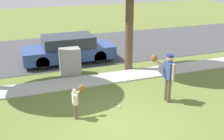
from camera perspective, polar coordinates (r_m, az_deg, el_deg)
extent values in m
plane|color=olive|center=(11.77, -4.44, -2.48)|extent=(48.00, 48.00, 0.00)
cube|color=#B2B2AD|center=(11.85, -4.57, -2.17)|extent=(36.00, 1.20, 0.06)
cube|color=#424244|center=(16.47, -9.32, 4.06)|extent=(36.00, 6.80, 0.02)
cylinder|color=brown|center=(10.09, 11.54, -4.18)|extent=(0.14, 0.14, 0.87)
cylinder|color=brown|center=(10.22, 11.02, -3.81)|extent=(0.14, 0.14, 0.87)
cube|color=#33478C|center=(9.88, 11.57, -0.06)|extent=(0.25, 0.42, 0.62)
sphere|color=tan|center=(9.73, 11.75, 2.39)|extent=(0.24, 0.24, 0.24)
cylinder|color=navy|center=(9.71, 11.79, 2.89)|extent=(0.25, 0.25, 0.07)
cylinder|color=tan|center=(9.67, 12.40, -0.46)|extent=(0.10, 0.10, 0.58)
cylinder|color=tan|center=(9.88, 9.58, 1.44)|extent=(0.54, 0.11, 0.42)
ellipsoid|color=brown|center=(9.72, 8.61, 2.37)|extent=(0.22, 0.14, 0.26)
cylinder|color=brown|center=(9.06, -7.53, -8.16)|extent=(0.08, 0.08, 0.52)
cylinder|color=brown|center=(8.97, -7.37, -8.45)|extent=(0.08, 0.08, 0.52)
cube|color=silver|center=(8.81, -7.58, -5.79)|extent=(0.14, 0.25, 0.36)
sphere|color=beige|center=(8.70, -7.66, -4.24)|extent=(0.14, 0.14, 0.14)
cylinder|color=beige|center=(8.93, -6.90, -4.48)|extent=(0.32, 0.07, 0.25)
ellipsoid|color=brown|center=(8.91, -6.18, -3.71)|extent=(0.22, 0.14, 0.26)
cylinder|color=beige|center=(8.68, -7.33, -6.15)|extent=(0.06, 0.06, 0.34)
sphere|color=white|center=(9.69, 1.53, -7.44)|extent=(0.07, 0.07, 0.07)
cube|color=gray|center=(12.54, -8.55, 1.73)|extent=(0.88, 0.56, 1.19)
cylinder|color=brown|center=(12.68, 3.55, 8.84)|extent=(0.36, 0.36, 4.06)
cube|color=#2D478C|center=(14.28, -8.82, 3.60)|extent=(4.50, 1.80, 0.60)
cube|color=#2D333D|center=(14.12, -8.95, 5.83)|extent=(2.48, 1.66, 0.55)
cylinder|color=black|center=(15.37, -4.29, 4.38)|extent=(0.64, 0.22, 0.64)
cylinder|color=black|center=(13.92, -2.49, 2.71)|extent=(0.64, 0.22, 0.64)
cylinder|color=black|center=(14.89, -14.68, 3.24)|extent=(0.64, 0.22, 0.64)
cylinder|color=black|center=(13.39, -13.94, 1.39)|extent=(0.64, 0.22, 0.64)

